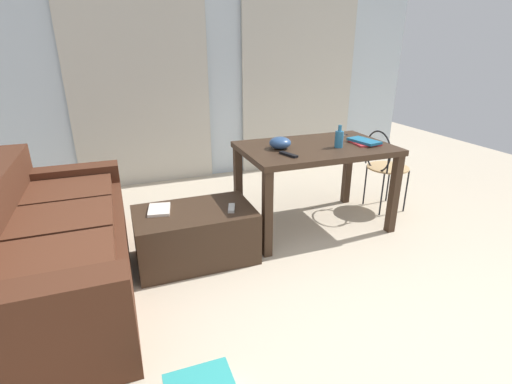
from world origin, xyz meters
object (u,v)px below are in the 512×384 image
object	(u,v)px
tv_remote_on_table	(288,154)
bottle_near	(339,139)
couch	(51,248)
wire_chair	(383,162)
coffee_table	(195,235)
book_stack	(364,142)
bowl	(280,143)
tv_remote_primary	(231,208)
scissors	(345,135)
craft_table	(315,157)
magazine	(159,210)

from	to	relation	value
tv_remote_on_table	bottle_near	bearing A→B (deg)	-8.93
couch	wire_chair	bearing A→B (deg)	6.84
coffee_table	book_stack	distance (m)	1.71
wire_chair	bowl	bearing A→B (deg)	-176.49
couch	coffee_table	xyz separation A→B (m)	(1.00, 0.06, -0.11)
tv_remote_primary	bowl	bearing A→B (deg)	49.43
wire_chair	scissors	world-z (taller)	wire_chair
wire_chair	scissors	distance (m)	0.48
craft_table	coffee_table	bearing A→B (deg)	-169.83
book_stack	bottle_near	bearing A→B (deg)	-174.02
book_stack	tv_remote_on_table	size ratio (longest dim) A/B	1.71
wire_chair	bowl	world-z (taller)	bowl
book_stack	tv_remote_on_table	bearing A→B (deg)	-171.82
tv_remote_primary	magazine	bearing A→B (deg)	-178.19
wire_chair	book_stack	world-z (taller)	wire_chair
couch	book_stack	distance (m)	2.66
couch	bottle_near	size ratio (longest dim) A/B	10.58
magazine	craft_table	bearing A→B (deg)	15.39
tv_remote_on_table	wire_chair	bearing A→B (deg)	-4.32
bowl	tv_remote_primary	xyz separation A→B (m)	(-0.54, -0.31, -0.40)
coffee_table	wire_chair	size ratio (longest dim) A/B	1.10
coffee_table	wire_chair	distance (m)	2.04
tv_remote_primary	bottle_near	bearing A→B (deg)	28.88
bottle_near	magazine	world-z (taller)	bottle_near
bottle_near	bowl	xyz separation A→B (m)	(-0.50, 0.14, -0.03)
tv_remote_on_table	craft_table	bearing A→B (deg)	10.98
bottle_near	scissors	size ratio (longest dim) A/B	2.03
book_stack	tv_remote_primary	xyz separation A→B (m)	(-1.33, -0.20, -0.36)
scissors	tv_remote_on_table	bearing A→B (deg)	-150.76
bottle_near	bowl	distance (m)	0.52
coffee_table	book_stack	xyz separation A→B (m)	(1.61, 0.12, 0.58)
tv_remote_primary	magazine	size ratio (longest dim) A/B	0.64
tv_remote_primary	magazine	distance (m)	0.56
wire_chair	magazine	world-z (taller)	wire_chair
craft_table	book_stack	distance (m)	0.47
coffee_table	bowl	distance (m)	1.05
tv_remote_primary	magazine	xyz separation A→B (m)	(-0.53, 0.17, -0.00)
magazine	tv_remote_primary	bearing A→B (deg)	-7.21
bowl	book_stack	distance (m)	0.79
book_stack	magazine	xyz separation A→B (m)	(-1.86, -0.03, -0.36)
bowl	magazine	world-z (taller)	bowl
coffee_table	wire_chair	bearing A→B (deg)	8.62
magazine	tv_remote_on_table	bearing A→B (deg)	5.95
book_stack	couch	bearing A→B (deg)	-176.11
tv_remote_on_table	magazine	world-z (taller)	tv_remote_on_table
craft_table	bottle_near	xyz separation A→B (m)	(0.16, -0.12, 0.18)
bowl	book_stack	world-z (taller)	bowl
bottle_near	tv_remote_primary	world-z (taller)	bottle_near
craft_table	magazine	size ratio (longest dim) A/B	5.84
bowl	magazine	xyz separation A→B (m)	(-1.07, -0.14, -0.40)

